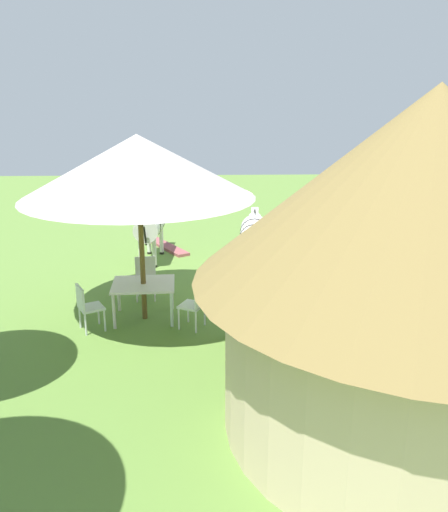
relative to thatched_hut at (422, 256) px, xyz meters
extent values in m
plane|color=olive|center=(1.41, -5.05, -2.38)|extent=(36.00, 36.00, 0.00)
cylinder|color=beige|center=(0.00, 0.00, -1.36)|extent=(4.84, 4.84, 2.04)
cone|color=olive|center=(0.00, 0.00, 0.85)|extent=(5.67, 5.67, 2.37)
cylinder|color=brown|center=(3.88, -3.65, -1.16)|extent=(0.10, 0.10, 2.44)
cone|color=silver|center=(3.88, -3.65, 0.64)|extent=(4.34, 4.34, 1.16)
cube|color=silver|center=(3.88, -3.65, -1.66)|extent=(1.26, 1.06, 0.04)
cylinder|color=silver|center=(3.32, -3.24, -2.03)|extent=(0.06, 0.06, 0.70)
cylinder|color=silver|center=(4.40, -3.18, -2.03)|extent=(0.06, 0.06, 0.70)
cylinder|color=silver|center=(3.36, -4.12, -2.03)|extent=(0.06, 0.06, 0.70)
cylinder|color=silver|center=(4.45, -4.06, -2.03)|extent=(0.06, 0.06, 0.70)
cube|color=silver|center=(3.96, -4.70, -1.93)|extent=(0.47, 0.45, 0.04)
cube|color=silver|center=(3.98, -4.89, -1.70)|extent=(0.44, 0.07, 0.45)
cylinder|color=silver|center=(3.76, -4.54, -2.15)|extent=(0.04, 0.04, 0.45)
cylinder|color=silver|center=(4.14, -4.51, -2.15)|extent=(0.04, 0.04, 0.45)
cylinder|color=silver|center=(3.79, -4.89, -2.15)|extent=(0.04, 0.04, 0.45)
cylinder|color=silver|center=(4.17, -4.86, -2.15)|extent=(0.04, 0.04, 0.45)
cube|color=silver|center=(4.81, -3.15, -1.93)|extent=(0.58, 0.59, 0.04)
cube|color=silver|center=(4.98, -3.07, -1.70)|extent=(0.24, 0.41, 0.45)
cylinder|color=silver|center=(4.74, -3.41, -2.15)|extent=(0.04, 0.04, 0.45)
cylinder|color=silver|center=(4.56, -3.07, -2.15)|extent=(0.04, 0.04, 0.45)
cylinder|color=silver|center=(5.06, -3.24, -2.15)|extent=(0.04, 0.04, 0.45)
cylinder|color=silver|center=(4.88, -2.90, -2.15)|extent=(0.04, 0.04, 0.45)
cube|color=white|center=(2.93, -3.19, -1.93)|extent=(0.57, 0.58, 0.04)
cube|color=white|center=(2.76, -3.11, -1.70)|extent=(0.23, 0.41, 0.45)
cylinder|color=white|center=(3.18, -3.10, -2.15)|extent=(0.04, 0.04, 0.45)
cylinder|color=white|center=(3.01, -3.44, -2.15)|extent=(0.04, 0.04, 0.45)
cylinder|color=white|center=(2.85, -2.94, -2.15)|extent=(0.04, 0.04, 0.45)
cylinder|color=white|center=(2.69, -3.28, -2.15)|extent=(0.04, 0.04, 0.45)
cylinder|color=black|center=(2.23, -2.74, -1.97)|extent=(0.12, 0.12, 0.80)
cylinder|color=black|center=(2.14, -2.63, -1.97)|extent=(0.12, 0.12, 0.80)
cube|color=#AB413E|center=(2.19, -2.68, -1.29)|extent=(0.43, 0.47, 0.57)
cylinder|color=tan|center=(2.34, -2.88, -1.27)|extent=(0.08, 0.08, 0.54)
cylinder|color=tan|center=(2.03, -2.49, -1.27)|extent=(0.08, 0.08, 0.54)
sphere|color=tan|center=(2.19, -2.68, -0.88)|extent=(0.22, 0.22, 0.22)
cylinder|color=black|center=(-1.29, -8.21, -1.96)|extent=(0.12, 0.12, 0.84)
cylinder|color=black|center=(-1.21, -8.34, -1.96)|extent=(0.12, 0.12, 0.84)
cube|color=blue|center=(-1.25, -8.28, -1.24)|extent=(0.42, 0.50, 0.59)
cylinder|color=tan|center=(-1.39, -8.06, -1.22)|extent=(0.09, 0.09, 0.56)
cylinder|color=tan|center=(-1.12, -8.49, -1.22)|extent=(0.09, 0.09, 0.56)
sphere|color=tan|center=(-1.25, -8.28, -0.81)|extent=(0.23, 0.23, 0.23)
cylinder|color=silver|center=(-1.14, -6.09, -1.36)|extent=(1.58, 1.25, 0.65)
cylinder|color=black|center=(-1.39, -5.96, -1.36)|extent=(0.38, 0.63, 0.67)
cylinder|color=black|center=(-0.91, -6.21, -1.36)|extent=(0.38, 0.63, 0.67)
cylinder|color=silver|center=(-0.50, -6.42, -1.18)|extent=(0.61, 0.51, 0.50)
cube|color=silver|center=(-0.25, -6.55, -1.02)|extent=(0.44, 0.34, 0.20)
cube|color=black|center=(-0.09, -6.64, -1.05)|extent=(0.16, 0.16, 0.12)
cube|color=black|center=(-0.50, -6.42, -0.98)|extent=(0.34, 0.21, 0.28)
cylinder|color=silver|center=(-0.57, -6.18, -1.99)|extent=(0.11, 0.11, 0.77)
cylinder|color=black|center=(-0.57, -6.18, -2.35)|extent=(0.13, 0.13, 0.06)
cylinder|color=silver|center=(-0.73, -6.50, -1.99)|extent=(0.11, 0.11, 0.77)
cylinder|color=black|center=(-0.73, -6.50, -2.35)|extent=(0.13, 0.13, 0.06)
cylinder|color=silver|center=(-1.54, -5.68, -1.99)|extent=(0.11, 0.11, 0.77)
cylinder|color=black|center=(-1.54, -5.68, -2.35)|extent=(0.13, 0.13, 0.06)
cylinder|color=silver|center=(-1.71, -5.99, -1.99)|extent=(0.11, 0.11, 0.77)
cylinder|color=black|center=(-1.71, -5.99, -2.35)|extent=(0.13, 0.13, 0.06)
cylinder|color=black|center=(-1.82, -5.73, -1.46)|extent=(0.23, 0.15, 0.53)
cylinder|color=silver|center=(1.49, -6.10, -1.35)|extent=(0.83, 1.57, 0.69)
cylinder|color=black|center=(1.52, -5.80, -1.35)|extent=(0.71, 0.15, 0.71)
cylinder|color=black|center=(1.46, -6.37, -1.35)|extent=(0.71, 0.15, 0.71)
cylinder|color=silver|center=(1.42, -6.85, -1.17)|extent=(0.36, 0.57, 0.51)
cube|color=silver|center=(1.39, -7.12, -1.01)|extent=(0.22, 0.42, 0.20)
cube|color=black|center=(1.37, -7.30, -1.04)|extent=(0.13, 0.13, 0.12)
cube|color=black|center=(1.42, -6.85, -0.97)|extent=(0.07, 0.37, 0.28)
cylinder|color=silver|center=(1.62, -6.68, -1.99)|extent=(0.11, 0.11, 0.77)
cylinder|color=black|center=(1.62, -6.68, -2.35)|extent=(0.13, 0.13, 0.06)
cylinder|color=silver|center=(1.24, -6.65, -1.99)|extent=(0.11, 0.11, 0.77)
cylinder|color=black|center=(1.24, -6.65, -2.35)|extent=(0.13, 0.13, 0.06)
cylinder|color=silver|center=(1.73, -5.54, -1.99)|extent=(0.11, 0.11, 0.77)
cylinder|color=black|center=(1.73, -5.54, -2.35)|extent=(0.13, 0.13, 0.06)
cylinder|color=silver|center=(1.35, -5.51, -1.99)|extent=(0.11, 0.11, 0.77)
cylinder|color=black|center=(1.35, -5.51, -2.35)|extent=(0.13, 0.13, 0.06)
cylinder|color=black|center=(1.57, -5.30, -1.45)|extent=(0.07, 0.24, 0.53)
cylinder|color=silver|center=(4.11, -7.50, -1.38)|extent=(0.75, 1.59, 0.63)
cylinder|color=black|center=(4.13, -7.19, -1.38)|extent=(0.65, 0.13, 0.65)
cylinder|color=black|center=(4.08, -7.78, -1.38)|extent=(0.65, 0.13, 0.65)
cylinder|color=silver|center=(4.05, -8.27, -1.20)|extent=(0.32, 0.55, 0.49)
cube|color=silver|center=(4.03, -8.55, -1.04)|extent=(0.21, 0.41, 0.20)
cube|color=black|center=(4.01, -8.73, -1.07)|extent=(0.13, 0.13, 0.12)
cube|color=black|center=(4.05, -8.27, -1.00)|extent=(0.07, 0.37, 0.28)
cylinder|color=silver|center=(4.23, -8.10, -2.00)|extent=(0.11, 0.11, 0.76)
cylinder|color=black|center=(4.23, -8.10, -2.35)|extent=(0.13, 0.13, 0.06)
cylinder|color=silver|center=(3.89, -8.08, -2.00)|extent=(0.11, 0.11, 0.76)
cylinder|color=black|center=(3.89, -8.08, -2.35)|extent=(0.13, 0.13, 0.06)
cylinder|color=silver|center=(4.32, -6.93, -2.00)|extent=(0.11, 0.11, 0.76)
cylinder|color=black|center=(4.32, -6.93, -2.35)|extent=(0.13, 0.13, 0.06)
cylinder|color=silver|center=(3.98, -6.90, -2.00)|extent=(0.11, 0.11, 0.76)
cylinder|color=black|center=(3.98, -6.90, -2.35)|extent=(0.13, 0.13, 0.06)
cylinder|color=black|center=(4.17, -6.68, -1.48)|extent=(0.07, 0.24, 0.53)
cube|color=#984F52|center=(3.96, -8.99, -2.34)|extent=(1.74, 2.59, 0.08)
camera|label=1|loc=(2.65, 6.10, 1.90)|focal=37.11mm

